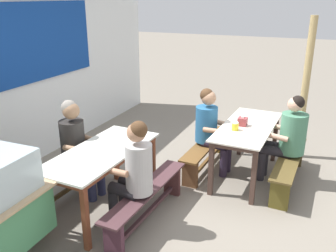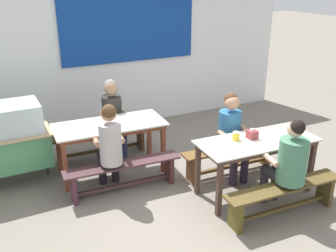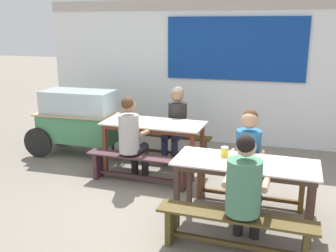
{
  "view_description": "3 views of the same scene",
  "coord_description": "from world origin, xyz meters",
  "px_view_note": "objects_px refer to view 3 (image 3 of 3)",
  "views": [
    {
      "loc": [
        -4.06,
        -1.18,
        2.49
      ],
      "look_at": [
        0.15,
        0.64,
        0.84
      ],
      "focal_mm": 39.0,
      "sensor_mm": 36.0,
      "label": 1
    },
    {
      "loc": [
        -2.28,
        -3.86,
        2.8
      ],
      "look_at": [
        -0.07,
        0.64,
        0.78
      ],
      "focal_mm": 40.83,
      "sensor_mm": 36.0,
      "label": 2
    },
    {
      "loc": [
        1.07,
        -4.41,
        2.26
      ],
      "look_at": [
        -0.31,
        0.26,
        0.97
      ],
      "focal_mm": 40.95,
      "sensor_mm": 36.0,
      "label": 3
    }
  ],
  "objects_px": {
    "bench_far_front": "(139,165)",
    "dining_table_far": "(154,127)",
    "condiment_jar": "(225,152)",
    "bench_far_back": "(166,142)",
    "person_right_near_table": "(247,153)",
    "bench_near_back": "(250,183)",
    "bench_near_front": "(235,228)",
    "food_cart": "(78,117)",
    "person_left_back_turned": "(131,134)",
    "person_near_front": "(245,188)",
    "dining_table_near": "(245,169)",
    "tissue_box": "(243,154)",
    "person_center_facing": "(176,120)"
  },
  "relations": [
    {
      "from": "dining_table_far",
      "to": "food_cart",
      "type": "bearing_deg",
      "value": 166.82
    },
    {
      "from": "dining_table_far",
      "to": "dining_table_near",
      "type": "height_order",
      "value": "same"
    },
    {
      "from": "bench_near_front",
      "to": "person_left_back_turned",
      "type": "xyz_separation_m",
      "value": [
        -1.69,
        1.47,
        0.43
      ]
    },
    {
      "from": "person_center_facing",
      "to": "tissue_box",
      "type": "height_order",
      "value": "person_center_facing"
    },
    {
      "from": "food_cart",
      "to": "condiment_jar",
      "type": "distance_m",
      "value": 3.26
    },
    {
      "from": "person_left_back_turned",
      "to": "person_center_facing",
      "type": "relative_size",
      "value": 1.01
    },
    {
      "from": "bench_far_front",
      "to": "bench_near_front",
      "type": "xyz_separation_m",
      "value": [
        1.55,
        -1.4,
        0.0
      ]
    },
    {
      "from": "dining_table_far",
      "to": "condiment_jar",
      "type": "relative_size",
      "value": 14.35
    },
    {
      "from": "food_cart",
      "to": "person_center_facing",
      "type": "height_order",
      "value": "person_center_facing"
    },
    {
      "from": "bench_far_front",
      "to": "condiment_jar",
      "type": "relative_size",
      "value": 14.24
    },
    {
      "from": "dining_table_far",
      "to": "person_center_facing",
      "type": "relative_size",
      "value": 1.28
    },
    {
      "from": "bench_far_front",
      "to": "bench_near_back",
      "type": "distance_m",
      "value": 1.61
    },
    {
      "from": "dining_table_near",
      "to": "tissue_box",
      "type": "distance_m",
      "value": 0.16
    },
    {
      "from": "person_center_facing",
      "to": "person_right_near_table",
      "type": "xyz_separation_m",
      "value": [
        1.3,
        -1.38,
        -0.01
      ]
    },
    {
      "from": "condiment_jar",
      "to": "bench_near_back",
      "type": "bearing_deg",
      "value": 59.61
    },
    {
      "from": "bench_far_front",
      "to": "dining_table_far",
      "type": "bearing_deg",
      "value": 87.38
    },
    {
      "from": "dining_table_near",
      "to": "tissue_box",
      "type": "xyz_separation_m",
      "value": [
        -0.03,
        0.07,
        0.14
      ]
    },
    {
      "from": "dining_table_near",
      "to": "condiment_jar",
      "type": "relative_size",
      "value": 14.35
    },
    {
      "from": "person_left_back_turned",
      "to": "person_center_facing",
      "type": "bearing_deg",
      "value": 69.39
    },
    {
      "from": "person_center_facing",
      "to": "tissue_box",
      "type": "bearing_deg",
      "value": -54.93
    },
    {
      "from": "person_left_back_turned",
      "to": "person_near_front",
      "type": "distance_m",
      "value": 2.25
    },
    {
      "from": "food_cart",
      "to": "condiment_jar",
      "type": "bearing_deg",
      "value": -30.01
    },
    {
      "from": "dining_table_far",
      "to": "bench_near_back",
      "type": "relative_size",
      "value": 1.06
    },
    {
      "from": "bench_far_back",
      "to": "food_cart",
      "type": "xyz_separation_m",
      "value": [
        -1.55,
        -0.24,
        0.39
      ]
    },
    {
      "from": "person_left_back_turned",
      "to": "person_near_front",
      "type": "relative_size",
      "value": 1.02
    },
    {
      "from": "bench_near_back",
      "to": "food_cart",
      "type": "relative_size",
      "value": 0.86
    },
    {
      "from": "dining_table_near",
      "to": "bench_near_front",
      "type": "bearing_deg",
      "value": -92.24
    },
    {
      "from": "dining_table_far",
      "to": "person_right_near_table",
      "type": "distance_m",
      "value": 1.75
    },
    {
      "from": "bench_far_front",
      "to": "food_cart",
      "type": "relative_size",
      "value": 0.9
    },
    {
      "from": "dining_table_far",
      "to": "person_near_front",
      "type": "relative_size",
      "value": 1.28
    },
    {
      "from": "dining_table_near",
      "to": "bench_near_front",
      "type": "distance_m",
      "value": 0.72
    },
    {
      "from": "person_center_facing",
      "to": "person_near_front",
      "type": "bearing_deg",
      "value": -60.81
    },
    {
      "from": "bench_near_back",
      "to": "tissue_box",
      "type": "xyz_separation_m",
      "value": [
        -0.06,
        -0.52,
        0.55
      ]
    },
    {
      "from": "food_cart",
      "to": "person_center_facing",
      "type": "xyz_separation_m",
      "value": [
        1.75,
        0.16,
        0.04
      ]
    },
    {
      "from": "condiment_jar",
      "to": "dining_table_far",
      "type": "bearing_deg",
      "value": 135.51
    },
    {
      "from": "person_right_near_table",
      "to": "person_near_front",
      "type": "relative_size",
      "value": 0.99
    },
    {
      "from": "bench_far_front",
      "to": "person_right_near_table",
      "type": "bearing_deg",
      "value": -9.63
    },
    {
      "from": "dining_table_far",
      "to": "bench_far_front",
      "type": "bearing_deg",
      "value": -92.62
    },
    {
      "from": "bench_near_back",
      "to": "bench_near_front",
      "type": "height_order",
      "value": "same"
    },
    {
      "from": "dining_table_far",
      "to": "bench_far_back",
      "type": "xyz_separation_m",
      "value": [
        0.03,
        0.6,
        -0.42
      ]
    },
    {
      "from": "bench_near_front",
      "to": "person_near_front",
      "type": "distance_m",
      "value": 0.43
    },
    {
      "from": "dining_table_far",
      "to": "dining_table_near",
      "type": "bearing_deg",
      "value": -42.05
    },
    {
      "from": "bench_far_front",
      "to": "food_cart",
      "type": "bearing_deg",
      "value": 147.51
    },
    {
      "from": "bench_far_back",
      "to": "person_right_near_table",
      "type": "bearing_deg",
      "value": -44.23
    },
    {
      "from": "bench_far_front",
      "to": "food_cart",
      "type": "distance_m",
      "value": 1.82
    },
    {
      "from": "person_left_back_turned",
      "to": "condiment_jar",
      "type": "distance_m",
      "value": 1.65
    },
    {
      "from": "bench_near_back",
      "to": "person_near_front",
      "type": "height_order",
      "value": "person_near_front"
    },
    {
      "from": "bench_far_front",
      "to": "tissue_box",
      "type": "distance_m",
      "value": 1.79
    },
    {
      "from": "bench_near_front",
      "to": "bench_far_back",
      "type": "bearing_deg",
      "value": 120.03
    },
    {
      "from": "bench_near_back",
      "to": "food_cart",
      "type": "distance_m",
      "value": 3.33
    }
  ]
}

